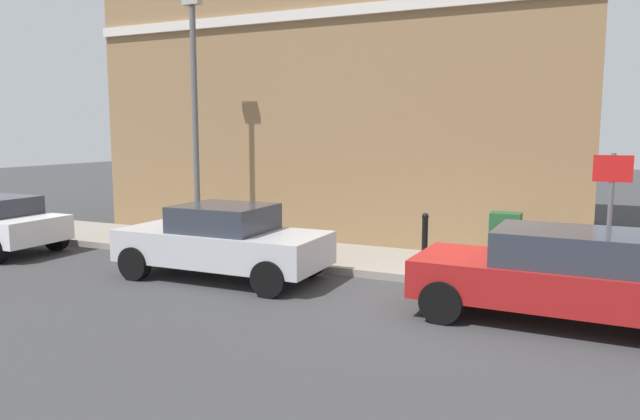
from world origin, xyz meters
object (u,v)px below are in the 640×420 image
Objects in this scene: car_red at (568,276)px; utility_cabinet at (505,245)px; bollard_near_cabinet at (425,237)px; lamppost at (195,110)px; car_silver at (223,241)px; street_sign at (611,201)px.

utility_cabinet is at bearing -60.55° from car_red.
bollard_near_cabinet is 6.12m from lamppost.
car_silver is at bearing -0.05° from car_red.
car_silver reaches higher than bollard_near_cabinet.
street_sign is at bearing -101.54° from bollard_near_cabinet.
car_red is 0.78× the size of lamppost.
street_sign is (1.53, -6.63, 0.93)m from car_silver.
bollard_near_cabinet is 0.18× the size of lamppost.
car_red is 1.94× the size of street_sign.
car_red reaches higher than utility_cabinet.
car_silver is 4.02m from lamppost.
street_sign is 9.01m from lamppost.
car_red is at bearing 177.81° from car_silver.
street_sign reaches higher than car_red.
utility_cabinet is 0.50× the size of street_sign.
car_red reaches higher than bollard_near_cabinet.
utility_cabinet is at bearing -90.60° from lamppost.
bollard_near_cabinet is (2.20, -3.34, -0.02)m from car_silver.
car_silver is at bearing -134.62° from lamppost.
car_red is 1.10× the size of car_silver.
lamppost is at bearing -45.41° from car_silver.
car_red is 4.29× the size of bollard_near_cabinet.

